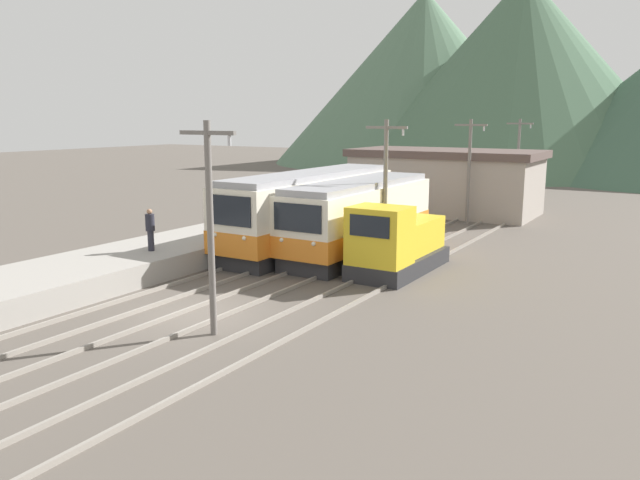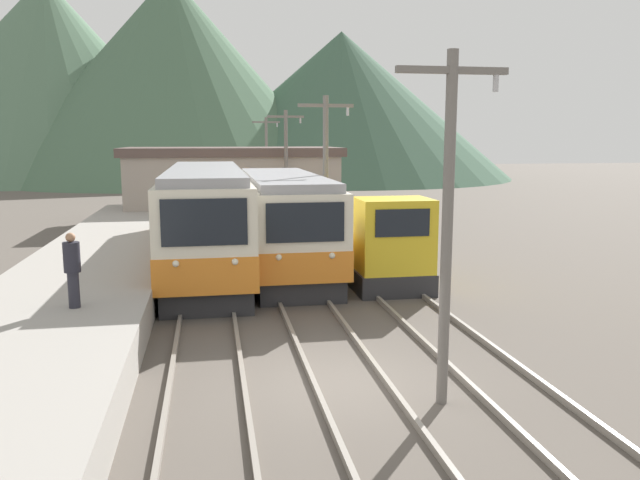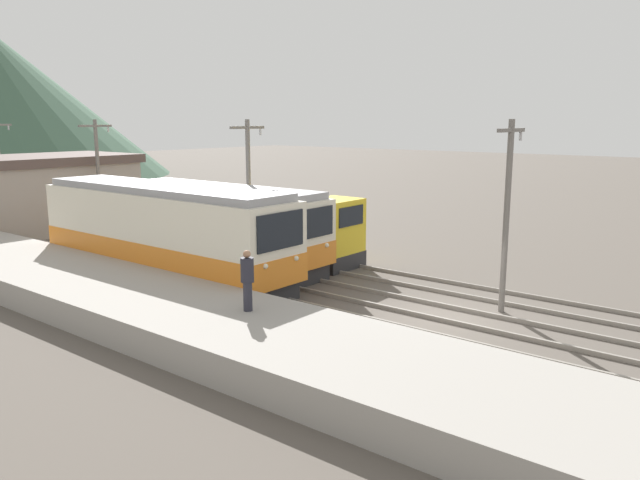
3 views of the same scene
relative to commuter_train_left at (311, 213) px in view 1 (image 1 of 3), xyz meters
name	(u,v)px [view 1 (image 1 of 3)]	position (x,y,z in m)	size (l,w,h in m)	color
ground_plane	(200,314)	(2.60, -11.10, -1.76)	(200.00, 200.00, 0.00)	#564F47
platform_left	(76,276)	(-3.65, -11.10, -1.30)	(4.50, 54.00, 0.93)	gray
track_left	(144,301)	(0.00, -11.10, -1.69)	(1.54, 60.00, 0.14)	gray
track_center	(204,313)	(2.80, -11.10, -1.69)	(1.54, 60.00, 0.14)	gray
track_right	(279,329)	(5.80, -11.10, -1.69)	(1.54, 60.00, 0.14)	gray
commuter_train_left	(311,213)	(0.00, 0.00, 0.00)	(2.84, 12.73, 3.81)	#28282B
commuter_train_center	(359,220)	(2.80, -0.18, -0.11)	(2.84, 10.67, 3.55)	#28282B
shunting_locomotive	(397,245)	(5.80, -2.48, -0.56)	(2.40, 5.75, 3.00)	#28282B
catenary_mast_near	(210,220)	(4.31, -12.34, 1.72)	(2.00, 0.20, 6.35)	slate
catenary_mast_mid	(386,184)	(4.31, -0.52, 1.72)	(2.00, 0.20, 6.35)	slate
catenary_mast_far	(469,167)	(4.31, 11.31, 1.72)	(2.00, 0.20, 6.35)	slate
catenary_mast_distant	(518,157)	(4.31, 23.14, 1.72)	(2.00, 0.20, 6.35)	slate
person_on_platform	(150,228)	(-3.03, -7.78, 0.13)	(0.38, 0.38, 1.78)	#282833
station_building	(445,181)	(1.51, 14.90, 0.41)	(12.60, 6.30, 4.31)	gray
mountain_backdrop	(521,80)	(-4.07, 56.67, 9.32)	(77.02, 47.70, 23.92)	#3D5B47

